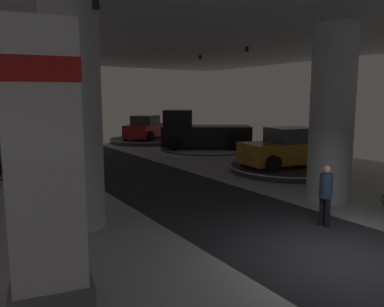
% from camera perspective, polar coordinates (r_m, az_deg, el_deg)
% --- Properties ---
extents(ground, '(24.00, 44.00, 0.06)m').
position_cam_1_polar(ground, '(8.58, 22.72, -14.91)').
color(ground, silver).
extents(column_left, '(1.41, 1.41, 5.50)m').
position_cam_1_polar(column_left, '(9.84, -17.54, 4.94)').
color(column_left, silver).
rests_on(column_left, ground).
extents(column_right, '(1.35, 1.35, 5.50)m').
position_cam_1_polar(column_right, '(12.61, 20.41, 5.48)').
color(column_right, silver).
rests_on(column_right, ground).
extents(brand_sign_pylon, '(1.36, 0.87, 4.41)m').
position_cam_1_polar(brand_sign_pylon, '(6.06, -21.40, -1.73)').
color(brand_sign_pylon, slate).
rests_on(brand_sign_pylon, ground).
extents(display_platform_mid_right, '(5.14, 5.14, 0.27)m').
position_cam_1_polar(display_platform_mid_right, '(17.47, 14.17, -2.16)').
color(display_platform_mid_right, '#333338').
rests_on(display_platform_mid_right, ground).
extents(display_car_mid_right, '(4.44, 2.77, 1.71)m').
position_cam_1_polar(display_car_mid_right, '(17.35, 14.35, 0.71)').
color(display_car_mid_right, '#B77519').
rests_on(display_car_mid_right, display_platform_mid_right).
extents(display_platform_deep_right, '(5.45, 5.45, 0.29)m').
position_cam_1_polar(display_platform_deep_right, '(28.33, -6.91, 2.04)').
color(display_platform_deep_right, '#333338').
rests_on(display_platform_deep_right, ground).
extents(display_car_deep_right, '(4.38, 4.07, 1.71)m').
position_cam_1_polar(display_car_deep_right, '(28.21, -6.97, 3.84)').
color(display_car_deep_right, red).
rests_on(display_car_deep_right, display_platform_deep_right).
extents(display_platform_far_right, '(5.68, 5.68, 0.26)m').
position_cam_1_polar(display_platform_far_right, '(22.95, 2.14, 0.56)').
color(display_platform_far_right, silver).
rests_on(display_platform_far_right, ground).
extents(pickup_truck_far_right, '(5.59, 4.69, 2.30)m').
position_cam_1_polar(pickup_truck_far_right, '(22.82, 1.34, 3.17)').
color(pickup_truck_far_right, black).
rests_on(pickup_truck_far_right, display_platform_far_right).
extents(visitor_walking_near, '(0.32, 0.32, 1.59)m').
position_cam_1_polar(visitor_walking_near, '(10.23, 19.59, -5.50)').
color(visitor_walking_near, black).
rests_on(visitor_walking_near, ground).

